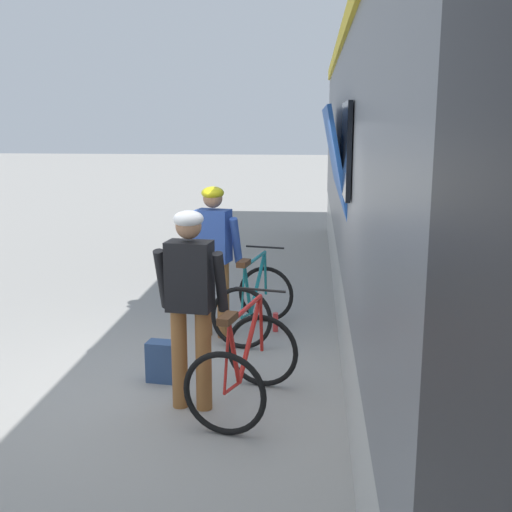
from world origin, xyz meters
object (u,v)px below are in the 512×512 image
Objects in this scene: bicycle_far_red at (244,366)px; cyclist_far_in_dark at (190,293)px; cyclist_near_in_blue at (214,248)px; train_car at (494,174)px; backpack_on_platform at (162,361)px; water_bottle_near_the_bikes at (275,322)px; bicycle_near_teal at (254,302)px.

cyclist_far_in_dark is at bearing -178.22° from bicycle_far_red.
cyclist_near_in_blue is 1.47× the size of bicycle_far_red.
backpack_on_platform is (-3.24, -0.87, -1.77)m from train_car.
cyclist_near_in_blue is 7.69× the size of water_bottle_near_the_bikes.
cyclist_far_in_dark is at bearing -100.25° from bicycle_near_teal.
water_bottle_near_the_bikes is at bearing 18.46° from cyclist_near_in_blue.
cyclist_far_in_dark is 4.40× the size of backpack_on_platform.
cyclist_near_in_blue is (-2.93, 0.49, -0.91)m from train_car.
bicycle_far_red is at bearing -24.60° from backpack_on_platform.
backpack_on_platform is (-0.87, 0.54, -0.20)m from bicycle_far_red.
cyclist_far_in_dark is 1.47× the size of bicycle_far_red.
train_car reaches higher than backpack_on_platform.
bicycle_near_teal is 5.18× the size of water_bottle_near_the_bikes.
train_car is 2.98m from water_bottle_near_the_bikes.
bicycle_near_teal is at bearing 12.54° from cyclist_near_in_blue.
bicycle_far_red is (0.55, -1.89, -0.65)m from cyclist_near_in_blue.
cyclist_far_in_dark is (-2.83, -1.42, -0.91)m from train_car.
train_car reaches higher than water_bottle_near_the_bikes.
cyclist_near_in_blue is 1.91m from cyclist_far_in_dark.
backpack_on_platform is (-0.77, -1.46, -0.20)m from bicycle_near_teal.
cyclist_far_in_dark is 0.80m from bicycle_far_red.
train_car is 3.79m from backpack_on_platform.
train_car is 3.10m from cyclist_near_in_blue.
cyclist_far_in_dark is 2.14m from bicycle_near_teal.
bicycle_far_red is 1.04m from backpack_on_platform.
train_car reaches higher than bicycle_near_teal.
water_bottle_near_the_bikes is at bearing 28.41° from bicycle_near_teal.
backpack_on_platform reaches higher than water_bottle_near_the_bikes.
cyclist_near_in_blue is at bearing -161.54° from water_bottle_near_the_bikes.
cyclist_near_in_blue reaches higher than bicycle_near_teal.
water_bottle_near_the_bikes is at bearing 74.16° from cyclist_far_in_dark.
cyclist_far_in_dark reaches higher than backpack_on_platform.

